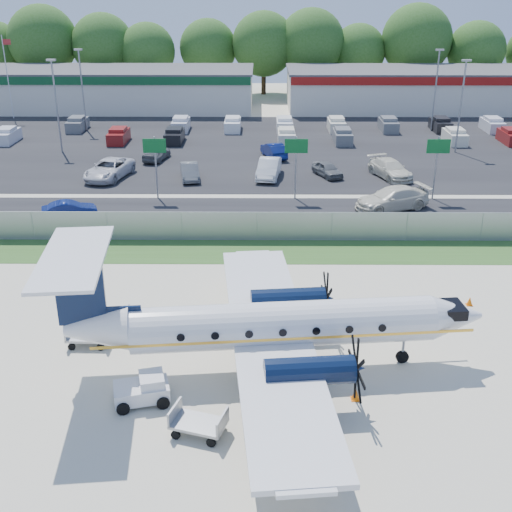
{
  "coord_description": "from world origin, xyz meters",
  "views": [
    {
      "loc": [
        0.23,
        -26.04,
        16.16
      ],
      "look_at": [
        0.0,
        6.0,
        2.3
      ],
      "focal_mm": 45.0,
      "sensor_mm": 36.0,
      "label": 1
    }
  ],
  "objects_px": {
    "pushback_tug": "(144,389)",
    "baggage_cart_far": "(199,423)",
    "aircraft": "(274,325)",
    "baggage_cart_near": "(88,336)"
  },
  "relations": [
    {
      "from": "aircraft",
      "to": "baggage_cart_near",
      "type": "height_order",
      "value": "aircraft"
    },
    {
      "from": "pushback_tug",
      "to": "baggage_cart_far",
      "type": "height_order",
      "value": "pushback_tug"
    },
    {
      "from": "aircraft",
      "to": "baggage_cart_far",
      "type": "relative_size",
      "value": 8.18
    },
    {
      "from": "baggage_cart_near",
      "to": "aircraft",
      "type": "bearing_deg",
      "value": -13.23
    },
    {
      "from": "baggage_cart_near",
      "to": "baggage_cart_far",
      "type": "xyz_separation_m",
      "value": [
        5.88,
        -6.56,
        0.03
      ]
    },
    {
      "from": "aircraft",
      "to": "pushback_tug",
      "type": "distance_m",
      "value": 6.16
    },
    {
      "from": "pushback_tug",
      "to": "aircraft",
      "type": "bearing_deg",
      "value": 24.09
    },
    {
      "from": "baggage_cart_far",
      "to": "pushback_tug",
      "type": "bearing_deg",
      "value": 139.81
    },
    {
      "from": "pushback_tug",
      "to": "baggage_cart_near",
      "type": "height_order",
      "value": "pushback_tug"
    },
    {
      "from": "pushback_tug",
      "to": "baggage_cart_near",
      "type": "distance_m",
      "value": 5.65
    }
  ]
}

